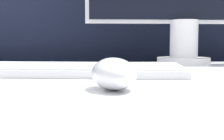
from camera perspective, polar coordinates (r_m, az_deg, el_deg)
partition_panel at (r=1.24m, az=-0.70°, el=1.41°), size 5.00×0.03×1.40m
computer_mouse_near at (r=0.46m, az=0.30°, el=-0.65°), size 0.08×0.11×0.05m
keyboard at (r=0.67m, az=-6.05°, el=0.06°), size 0.46×0.22×0.02m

